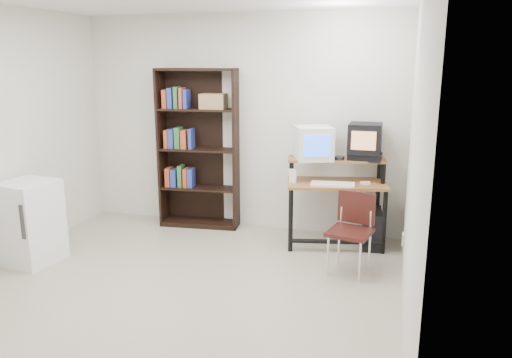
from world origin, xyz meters
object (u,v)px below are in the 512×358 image
(crt_monitor, at_px, (313,143))
(computer_desk, at_px, (336,187))
(bookshelf, at_px, (199,147))
(mini_fridge, at_px, (30,222))
(crt_tv, at_px, (365,138))
(pc_tower, at_px, (372,228))
(school_chair, at_px, (352,225))

(crt_monitor, bearing_deg, computer_desk, -27.49)
(bookshelf, height_order, mini_fridge, bookshelf)
(mini_fridge, bearing_deg, crt_tv, 33.15)
(computer_desk, xyz_separation_m, bookshelf, (-1.74, 0.24, 0.33))
(pc_tower, xyz_separation_m, school_chair, (-0.16, -0.75, 0.27))
(pc_tower, xyz_separation_m, bookshelf, (-2.15, 0.18, 0.79))
(pc_tower, height_order, mini_fridge, mini_fridge)
(computer_desk, height_order, pc_tower, computer_desk)
(crt_monitor, relative_size, bookshelf, 0.26)
(bookshelf, xyz_separation_m, mini_fridge, (-1.23, -1.61, -0.57))
(mini_fridge, bearing_deg, bookshelf, 60.93)
(crt_tv, height_order, pc_tower, crt_tv)
(school_chair, distance_m, bookshelf, 2.26)
(pc_tower, height_order, bookshelf, bookshelf)
(crt_tv, height_order, school_chair, crt_tv)
(crt_tv, relative_size, school_chair, 0.45)
(pc_tower, distance_m, bookshelf, 2.30)
(computer_desk, relative_size, pc_tower, 2.61)
(computer_desk, distance_m, pc_tower, 0.62)
(crt_tv, xyz_separation_m, mini_fridge, (-3.24, -1.51, -0.79))
(computer_desk, xyz_separation_m, crt_tv, (0.28, 0.14, 0.54))
(pc_tower, bearing_deg, computer_desk, -177.35)
(school_chair, height_order, mini_fridge, mini_fridge)
(crt_tv, bearing_deg, computer_desk, -152.87)
(crt_monitor, height_order, crt_tv, crt_tv)
(computer_desk, bearing_deg, pc_tower, -4.01)
(pc_tower, relative_size, school_chair, 0.57)
(pc_tower, relative_size, bookshelf, 0.23)
(computer_desk, relative_size, school_chair, 1.49)
(computer_desk, distance_m, school_chair, 0.76)
(crt_monitor, distance_m, mini_fridge, 3.12)
(crt_tv, distance_m, bookshelf, 2.03)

